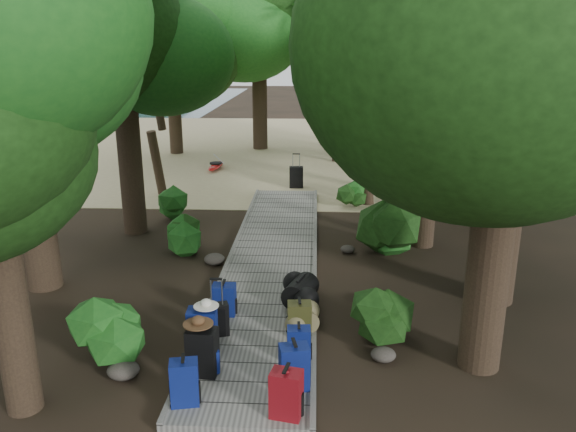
# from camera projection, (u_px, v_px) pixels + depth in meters

# --- Properties ---
(ground) EXTENTS (120.00, 120.00, 0.00)m
(ground) POSITION_uv_depth(u_px,v_px,m) (269.00, 278.00, 11.79)
(ground) COLOR black
(ground) RESTS_ON ground
(sand_beach) EXTENTS (40.00, 22.00, 0.02)m
(sand_beach) POSITION_uv_depth(u_px,v_px,m) (297.00, 147.00, 27.09)
(sand_beach) COLOR tan
(sand_beach) RESTS_ON ground
(boardwalk) EXTENTS (2.00, 12.00, 0.12)m
(boardwalk) POSITION_uv_depth(u_px,v_px,m) (273.00, 258.00, 12.73)
(boardwalk) COLOR gray
(boardwalk) RESTS_ON ground
(backpack_left_a) EXTENTS (0.41, 0.32, 0.69)m
(backpack_left_a) POSITION_uv_depth(u_px,v_px,m) (184.00, 380.00, 7.37)
(backpack_left_a) COLOR navy
(backpack_left_a) RESTS_ON boardwalk
(backpack_left_b) EXTENTS (0.45, 0.34, 0.78)m
(backpack_left_b) POSITION_uv_depth(u_px,v_px,m) (202.00, 349.00, 8.03)
(backpack_left_b) COLOR black
(backpack_left_b) RESTS_ON boardwalk
(backpack_left_c) EXTENTS (0.46, 0.34, 0.82)m
(backpack_left_c) POSITION_uv_depth(u_px,v_px,m) (202.00, 329.00, 8.57)
(backpack_left_c) COLOR navy
(backpack_left_c) RESTS_ON boardwalk
(backpack_left_d) EXTENTS (0.41, 0.30, 0.62)m
(backpack_left_d) POSITION_uv_depth(u_px,v_px,m) (224.00, 298.00, 9.87)
(backpack_left_d) COLOR navy
(backpack_left_d) RESTS_ON boardwalk
(backpack_right_a) EXTENTS (0.44, 0.36, 0.71)m
(backpack_right_a) POSITION_uv_depth(u_px,v_px,m) (286.00, 392.00, 7.11)
(backpack_right_a) COLOR maroon
(backpack_right_a) RESTS_ON boardwalk
(backpack_right_b) EXTENTS (0.45, 0.36, 0.72)m
(backpack_right_b) POSITION_uv_depth(u_px,v_px,m) (294.00, 365.00, 7.70)
(backpack_right_b) COLOR navy
(backpack_right_b) RESTS_ON boardwalk
(backpack_right_c) EXTENTS (0.36, 0.27, 0.60)m
(backpack_right_c) POSITION_uv_depth(u_px,v_px,m) (299.00, 343.00, 8.40)
(backpack_right_c) COLOR navy
(backpack_right_c) RESTS_ON boardwalk
(backpack_right_d) EXTENTS (0.41, 0.31, 0.59)m
(backpack_right_d) POSITION_uv_depth(u_px,v_px,m) (299.00, 316.00, 9.22)
(backpack_right_d) COLOR #3D3C19
(backpack_right_d) RESTS_ON boardwalk
(duffel_right_khaki) EXTENTS (0.57, 0.66, 0.37)m
(duffel_right_khaki) POSITION_uv_depth(u_px,v_px,m) (303.00, 317.00, 9.43)
(duffel_right_khaki) COLOR brown
(duffel_right_khaki) RESTS_ON boardwalk
(duffel_right_black) EXTENTS (0.69, 0.87, 0.48)m
(duffel_right_black) POSITION_uv_depth(u_px,v_px,m) (301.00, 291.00, 10.31)
(duffel_right_black) COLOR black
(duffel_right_black) RESTS_ON boardwalk
(suitcase_on_boardwalk) EXTENTS (0.40, 0.30, 0.55)m
(suitcase_on_boardwalk) POSITION_uv_depth(u_px,v_px,m) (218.00, 320.00, 9.15)
(suitcase_on_boardwalk) COLOR black
(suitcase_on_boardwalk) RESTS_ON boardwalk
(lone_suitcase_on_sand) EXTENTS (0.48, 0.29, 0.73)m
(lone_suitcase_on_sand) POSITION_uv_depth(u_px,v_px,m) (296.00, 177.00, 19.20)
(lone_suitcase_on_sand) COLOR black
(lone_suitcase_on_sand) RESTS_ON sand_beach
(hat_brown) EXTENTS (0.43, 0.43, 0.13)m
(hat_brown) POSITION_uv_depth(u_px,v_px,m) (198.00, 320.00, 7.91)
(hat_brown) COLOR #51351E
(hat_brown) RESTS_ON backpack_left_b
(hat_white) EXTENTS (0.38, 0.38, 0.13)m
(hat_white) POSITION_uv_depth(u_px,v_px,m) (206.00, 302.00, 8.38)
(hat_white) COLOR silver
(hat_white) RESTS_ON backpack_left_c
(kayak) EXTENTS (1.05, 3.60, 0.36)m
(kayak) POSITION_uv_depth(u_px,v_px,m) (216.00, 165.00, 22.11)
(kayak) COLOR #A20E0D
(kayak) RESTS_ON sand_beach
(sun_lounger) EXTENTS (0.58, 1.66, 0.53)m
(sun_lounger) POSITION_uv_depth(u_px,v_px,m) (395.00, 169.00, 20.92)
(sun_lounger) COLOR silver
(sun_lounger) RESTS_ON sand_beach
(tree_right_a) EXTENTS (5.29, 5.29, 8.81)m
(tree_right_a) POSITION_uv_depth(u_px,v_px,m) (511.00, 67.00, 7.30)
(tree_right_a) COLOR black
(tree_right_a) RESTS_ON ground
(tree_right_b) EXTENTS (5.77, 5.77, 10.31)m
(tree_right_b) POSITION_uv_depth(u_px,v_px,m) (525.00, 16.00, 9.30)
(tree_right_b) COLOR black
(tree_right_b) RESTS_ON ground
(tree_right_c) EXTENTS (4.54, 4.54, 7.86)m
(tree_right_c) POSITION_uv_depth(u_px,v_px,m) (433.00, 81.00, 12.62)
(tree_right_c) COLOR black
(tree_right_c) RESTS_ON ground
(tree_right_d) EXTENTS (6.08, 6.08, 11.15)m
(tree_right_d) POSITION_uv_depth(u_px,v_px,m) (518.00, 7.00, 13.55)
(tree_right_d) COLOR black
(tree_right_d) RESTS_ON ground
(tree_right_e) EXTENTS (5.04, 5.04, 9.08)m
(tree_right_e) POSITION_uv_depth(u_px,v_px,m) (423.00, 51.00, 16.75)
(tree_right_e) COLOR black
(tree_right_e) RESTS_ON ground
(tree_right_f) EXTENTS (5.33, 5.33, 9.53)m
(tree_right_f) POSITION_uv_depth(u_px,v_px,m) (495.00, 44.00, 18.85)
(tree_right_f) COLOR black
(tree_right_f) RESTS_ON ground
(tree_left_b) EXTENTS (5.42, 5.42, 9.76)m
(tree_left_b) POSITION_uv_depth(u_px,v_px,m) (12.00, 34.00, 9.99)
(tree_left_b) COLOR black
(tree_left_b) RESTS_ON ground
(tree_left_c) EXTENTS (4.89, 4.89, 8.50)m
(tree_left_c) POSITION_uv_depth(u_px,v_px,m) (122.00, 65.00, 13.51)
(tree_left_c) COLOR black
(tree_left_c) RESTS_ON ground
(tree_back_a) EXTENTS (5.67, 5.67, 9.82)m
(tree_back_a) POSITION_uv_depth(u_px,v_px,m) (259.00, 41.00, 25.28)
(tree_back_a) COLOR black
(tree_back_a) RESTS_ON ground
(tree_back_b) EXTENTS (5.06, 5.06, 9.03)m
(tree_back_b) POSITION_uv_depth(u_px,v_px,m) (340.00, 50.00, 25.66)
(tree_back_b) COLOR black
(tree_back_b) RESTS_ON ground
(tree_back_c) EXTENTS (4.72, 4.72, 8.50)m
(tree_back_c) POSITION_uv_depth(u_px,v_px,m) (417.00, 56.00, 24.61)
(tree_back_c) COLOR black
(tree_back_c) RESTS_ON ground
(tree_back_d) EXTENTS (4.99, 4.99, 8.32)m
(tree_back_d) POSITION_uv_depth(u_px,v_px,m) (172.00, 59.00, 24.36)
(tree_back_d) COLOR black
(tree_back_d) RESTS_ON ground
(palm_right_a) EXTENTS (4.84, 4.84, 8.26)m
(palm_right_a) POSITION_uv_depth(u_px,v_px,m) (378.00, 66.00, 16.37)
(palm_right_a) COLOR #10390F
(palm_right_a) RESTS_ON ground
(palm_right_b) EXTENTS (4.57, 4.57, 8.83)m
(palm_right_b) POSITION_uv_depth(u_px,v_px,m) (420.00, 53.00, 21.40)
(palm_right_b) COLOR #10390F
(palm_right_b) RESTS_ON ground
(palm_right_c) EXTENTS (4.26, 4.26, 6.78)m
(palm_right_c) POSITION_uv_depth(u_px,v_px,m) (343.00, 79.00, 22.92)
(palm_right_c) COLOR #10390F
(palm_right_c) RESTS_ON ground
(palm_left_a) EXTENTS (4.03, 4.03, 6.40)m
(palm_left_a) POSITION_uv_depth(u_px,v_px,m) (149.00, 96.00, 17.47)
(palm_left_a) COLOR #10390F
(palm_left_a) RESTS_ON ground
(rock_left_a) EXTENTS (0.47, 0.43, 0.26)m
(rock_left_a) POSITION_uv_depth(u_px,v_px,m) (123.00, 370.00, 8.21)
(rock_left_a) COLOR #4C473F
(rock_left_a) RESTS_ON ground
(rock_left_b) EXTENTS (0.34, 0.30, 0.19)m
(rock_left_b) POSITION_uv_depth(u_px,v_px,m) (103.00, 323.00, 9.67)
(rock_left_b) COLOR #4C473F
(rock_left_b) RESTS_ON ground
(rock_left_c) EXTENTS (0.46, 0.42, 0.25)m
(rock_left_c) POSITION_uv_depth(u_px,v_px,m) (215.00, 259.00, 12.50)
(rock_left_c) COLOR #4C473F
(rock_left_c) RESTS_ON ground
(rock_left_d) EXTENTS (0.29, 0.26, 0.16)m
(rock_left_d) POSITION_uv_depth(u_px,v_px,m) (187.00, 228.00, 14.81)
(rock_left_d) COLOR #4C473F
(rock_left_d) RESTS_ON ground
(rock_right_a) EXTENTS (0.39, 0.35, 0.21)m
(rock_right_a) POSITION_uv_depth(u_px,v_px,m) (383.00, 355.00, 8.66)
(rock_right_a) COLOR #4C473F
(rock_right_a) RESTS_ON ground
(rock_right_b) EXTENTS (0.49, 0.44, 0.27)m
(rock_right_b) POSITION_uv_depth(u_px,v_px,m) (377.00, 300.00, 10.47)
(rock_right_b) COLOR #4C473F
(rock_right_b) RESTS_ON ground
(rock_right_c) EXTENTS (0.33, 0.30, 0.18)m
(rock_right_c) POSITION_uv_depth(u_px,v_px,m) (348.00, 249.00, 13.22)
(rock_right_c) COLOR #4C473F
(rock_right_c) RESTS_ON ground
(shrub_left_a) EXTENTS (1.23, 1.23, 1.11)m
(shrub_left_a) POSITION_uv_depth(u_px,v_px,m) (108.00, 329.00, 8.51)
(shrub_left_a) COLOR #195319
(shrub_left_a) RESTS_ON ground
(shrub_left_b) EXTENTS (1.01, 1.01, 0.91)m
(shrub_left_b) POSITION_uv_depth(u_px,v_px,m) (181.00, 234.00, 13.18)
(shrub_left_b) COLOR #195319
(shrub_left_b) RESTS_ON ground
(shrub_left_c) EXTENTS (1.12, 1.12, 1.01)m
(shrub_left_c) POSITION_uv_depth(u_px,v_px,m) (169.00, 202.00, 15.63)
(shrub_left_c) COLOR #195319
(shrub_left_c) RESTS_ON ground
(shrub_right_a) EXTENTS (1.02, 1.02, 0.92)m
(shrub_right_a) POSITION_uv_depth(u_px,v_px,m) (386.00, 318.00, 9.08)
(shrub_right_a) COLOR #195319
(shrub_right_a) RESTS_ON ground
(shrub_right_b) EXTENTS (1.40, 1.40, 1.26)m
(shrub_right_b) POSITION_uv_depth(u_px,v_px,m) (385.00, 228.00, 13.01)
(shrub_right_b) COLOR #195319
(shrub_right_b) RESTS_ON ground
(shrub_right_c) EXTENTS (0.84, 0.84, 0.76)m
(shrub_right_c) POSITION_uv_depth(u_px,v_px,m) (350.00, 195.00, 16.94)
(shrub_right_c) COLOR #195319
(shrub_right_c) RESTS_ON ground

